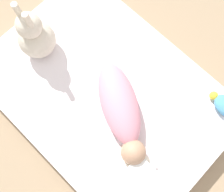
% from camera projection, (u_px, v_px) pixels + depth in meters
% --- Properties ---
extents(ground_plane, '(12.00, 12.00, 0.00)m').
position_uv_depth(ground_plane, '(106.00, 97.00, 1.63)').
color(ground_plane, '#9E8466').
extents(bed_mattress, '(1.38, 0.98, 0.14)m').
position_uv_depth(bed_mattress, '(106.00, 94.00, 1.56)').
color(bed_mattress, white).
rests_on(bed_mattress, ground_plane).
extents(burp_cloth, '(0.21, 0.18, 0.02)m').
position_uv_depth(burp_cloth, '(131.00, 165.00, 1.38)').
color(burp_cloth, white).
rests_on(burp_cloth, bed_mattress).
extents(swaddled_baby, '(0.54, 0.40, 0.15)m').
position_uv_depth(swaddled_baby, '(121.00, 109.00, 1.39)').
color(swaddled_baby, pink).
rests_on(swaddled_baby, bed_mattress).
extents(bunny_plush, '(0.21, 0.21, 0.40)m').
position_uv_depth(bunny_plush, '(35.00, 36.00, 1.43)').
color(bunny_plush, beige).
rests_on(bunny_plush, bed_mattress).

